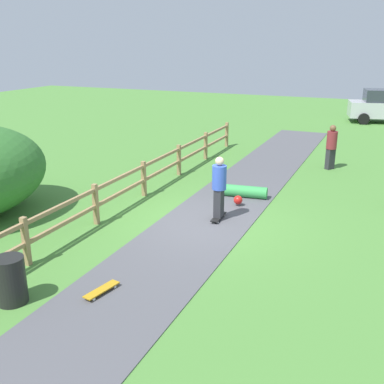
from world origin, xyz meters
The scene contains 8 objects.
ground_plane centered at (0.00, 0.00, 0.00)m, with size 60.00×60.00×0.00m, color #4C8438.
asphalt_path centered at (0.00, 0.00, 0.01)m, with size 2.40×28.00×0.02m, color #515156.
wooden_fence centered at (-2.60, 0.00, 0.67)m, with size 0.12×18.12×1.10m.
trash_bin centered at (-1.80, -5.14, 0.45)m, with size 0.56×0.56×0.90m, color black.
skater_riding centered at (0.26, 0.27, 0.98)m, with size 0.39×0.81×1.73m.
skater_fallen centered at (0.31, 2.27, 0.20)m, with size 1.48×1.24×0.36m.
skateboard_loose centered at (-0.45, -4.25, 0.09)m, with size 0.35×0.82×0.08m.
bystander_maroon centered at (2.27, 6.84, 0.92)m, with size 0.53×0.53×1.67m.
Camera 1 is at (4.26, -10.76, 4.63)m, focal length 43.44 mm.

